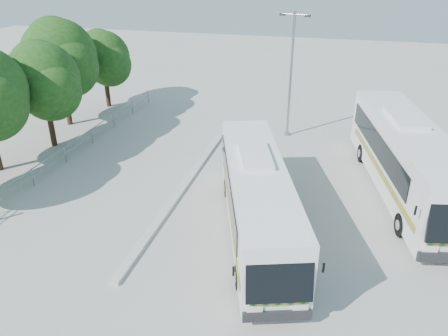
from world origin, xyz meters
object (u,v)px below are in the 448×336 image
(coach_main, at_px, (257,197))
(lamppost, at_px, (291,70))
(tree_far_e, at_px, (104,57))
(coach_adjacent, at_px, (406,157))
(tree_far_d, at_px, (60,57))
(tree_far_c, at_px, (44,80))

(coach_main, bearing_deg, lamppost, 72.63)
(lamppost, bearing_deg, tree_far_e, -175.56)
(coach_main, distance_m, lamppost, 12.07)
(coach_main, distance_m, coach_adjacent, 8.47)
(tree_far_d, bearing_deg, tree_far_e, 81.37)
(tree_far_d, bearing_deg, lamppost, 6.67)
(tree_far_d, height_order, coach_main, tree_far_d)
(tree_far_e, distance_m, coach_main, 20.78)
(tree_far_e, bearing_deg, lamppost, -10.49)
(tree_far_e, xyz_separation_m, coach_adjacent, (21.24, -9.06, -1.95))
(tree_far_e, bearing_deg, coach_adjacent, -23.11)
(tree_far_d, distance_m, tree_far_e, 4.65)
(coach_adjacent, bearing_deg, tree_far_d, 157.07)
(tree_far_d, height_order, coach_adjacent, tree_far_d)
(coach_main, height_order, lamppost, lamppost)
(tree_far_d, bearing_deg, coach_adjacent, -11.75)
(tree_far_c, distance_m, tree_far_d, 3.93)
(tree_far_d, height_order, tree_far_e, tree_far_d)
(coach_adjacent, bearing_deg, tree_far_e, 145.72)
(lamppost, bearing_deg, tree_far_c, -143.83)
(tree_far_c, distance_m, coach_main, 15.76)
(tree_far_c, distance_m, coach_adjacent, 20.88)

